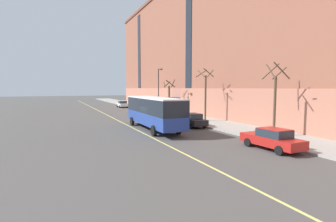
{
  "coord_description": "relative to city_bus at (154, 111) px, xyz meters",
  "views": [
    {
      "loc": [
        -9.24,
        -25.78,
        4.47
      ],
      "look_at": [
        2.87,
        1.83,
        1.8
      ],
      "focal_mm": 28.0,
      "sensor_mm": 36.0,
      "label": 1
    }
  ],
  "objects": [
    {
      "name": "ground_plane",
      "position": [
        -0.49,
        -0.26,
        -2.02
      ],
      "size": [
        260.0,
        260.0,
        0.0
      ],
      "primitive_type": "plane",
      "color": "#4C4947"
    },
    {
      "name": "sidewalk",
      "position": [
        8.69,
        2.74,
        -1.95
      ],
      "size": [
        5.48,
        160.0,
        0.15
      ],
      "primitive_type": "cube",
      "color": "#9E9B93",
      "rests_on": "ground"
    },
    {
      "name": "apartment_facade",
      "position": [
        17.41,
        -0.26,
        10.48
      ],
      "size": [
        15.2,
        110.0,
        25.05
      ],
      "color": "#935642",
      "rests_on": "ground"
    },
    {
      "name": "city_bus",
      "position": [
        0.0,
        0.0,
        0.0
      ],
      "size": [
        2.89,
        11.74,
        3.47
      ],
      "color": "navy",
      "rests_on": "ground"
    },
    {
      "name": "parked_car_navy_0",
      "position": [
        4.75,
        9.47,
        -1.24
      ],
      "size": [
        2.08,
        4.77,
        1.56
      ],
      "color": "navy",
      "rests_on": "ground"
    },
    {
      "name": "parked_car_red_1",
      "position": [
        4.68,
        -11.95,
        -1.24
      ],
      "size": [
        2.08,
        4.79,
        1.56
      ],
      "color": "#B21E19",
      "rests_on": "ground"
    },
    {
      "name": "parked_car_black_2",
      "position": [
        4.74,
        0.19,
        -1.24
      ],
      "size": [
        2.03,
        4.45,
        1.56
      ],
      "color": "black",
      "rests_on": "ground"
    },
    {
      "name": "parked_car_white_4",
      "position": [
        4.75,
        33.04,
        -1.24
      ],
      "size": [
        2.17,
        4.85,
        1.56
      ],
      "color": "silver",
      "rests_on": "ground"
    },
    {
      "name": "street_tree_near_corner",
      "position": [
        8.57,
        -8.31,
        1.49
      ],
      "size": [
        2.01,
        2.04,
        6.6
      ],
      "color": "brown",
      "rests_on": "sidewalk"
    },
    {
      "name": "street_tree_mid_block",
      "position": [
        8.55,
        3.45,
        1.73
      ],
      "size": [
        1.82,
        1.88,
        6.83
      ],
      "color": "brown",
      "rests_on": "sidewalk"
    },
    {
      "name": "street_tree_far_uptown",
      "position": [
        8.55,
        15.19,
        1.1
      ],
      "size": [
        1.94,
        2.05,
        5.74
      ],
      "color": "brown",
      "rests_on": "sidewalk"
    },
    {
      "name": "street_lamp",
      "position": [
        6.55,
        14.87,
        2.66
      ],
      "size": [
        0.36,
        1.48,
        7.48
      ],
      "color": "#2D2D30",
      "rests_on": "sidewalk"
    },
    {
      "name": "fire_hydrant",
      "position": [
        6.45,
        17.4,
        -1.53
      ],
      "size": [
        0.42,
        0.24,
        0.72
      ],
      "color": "red",
      "rests_on": "sidewalk"
    },
    {
      "name": "lane_centerline",
      "position": [
        -1.7,
        2.74,
        -2.02
      ],
      "size": [
        0.16,
        140.0,
        0.01
      ],
      "primitive_type": "cube",
      "color": "#E0D66B",
      "rests_on": "ground"
    }
  ]
}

